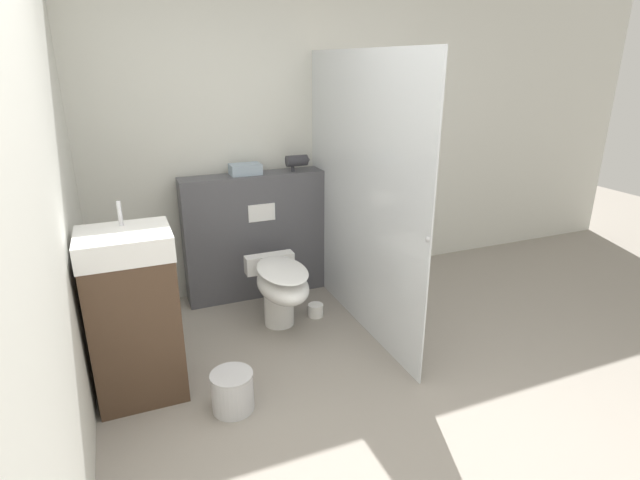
{
  "coord_description": "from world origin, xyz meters",
  "views": [
    {
      "loc": [
        -1.11,
        -1.84,
        1.9
      ],
      "look_at": [
        0.18,
        1.29,
        0.68
      ],
      "focal_mm": 28.0,
      "sensor_mm": 36.0,
      "label": 1
    }
  ],
  "objects_px": {
    "toilet": "(281,286)",
    "sink_vanity": "(134,316)",
    "waste_bin": "(233,391)",
    "hair_drier": "(298,161)"
  },
  "relations": [
    {
      "from": "toilet",
      "to": "sink_vanity",
      "type": "distance_m",
      "value": 1.12
    },
    {
      "from": "sink_vanity",
      "to": "hair_drier",
      "type": "relative_size",
      "value": 5.75
    },
    {
      "from": "toilet",
      "to": "waste_bin",
      "type": "xyz_separation_m",
      "value": [
        -0.56,
        -0.8,
        -0.22
      ]
    },
    {
      "from": "toilet",
      "to": "waste_bin",
      "type": "distance_m",
      "value": 1.0
    },
    {
      "from": "hair_drier",
      "to": "waste_bin",
      "type": "height_order",
      "value": "hair_drier"
    },
    {
      "from": "toilet",
      "to": "hair_drier",
      "type": "xyz_separation_m",
      "value": [
        0.37,
        0.6,
        0.8
      ]
    },
    {
      "from": "sink_vanity",
      "to": "toilet",
      "type": "bearing_deg",
      "value": 22.83
    },
    {
      "from": "sink_vanity",
      "to": "waste_bin",
      "type": "xyz_separation_m",
      "value": [
        0.46,
        -0.37,
        -0.4
      ]
    },
    {
      "from": "toilet",
      "to": "sink_vanity",
      "type": "height_order",
      "value": "sink_vanity"
    },
    {
      "from": "hair_drier",
      "to": "sink_vanity",
      "type": "bearing_deg",
      "value": -143.32
    }
  ]
}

